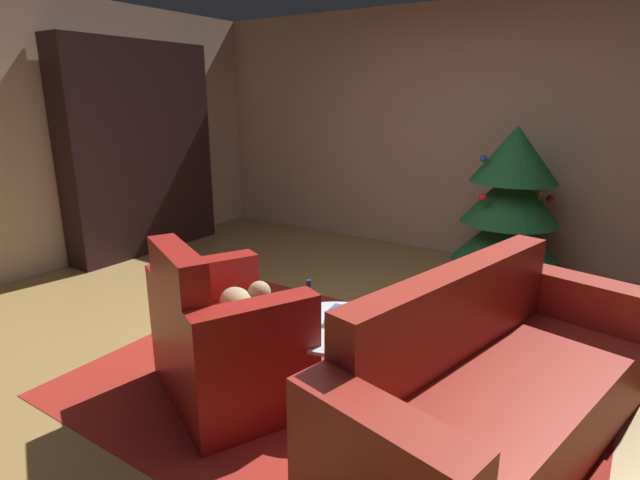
{
  "coord_description": "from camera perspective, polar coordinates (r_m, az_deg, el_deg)",
  "views": [
    {
      "loc": [
        1.59,
        -2.53,
        1.65
      ],
      "look_at": [
        -0.1,
        0.04,
        0.77
      ],
      "focal_mm": 28.34,
      "sensor_mm": 36.0,
      "label": 1
    }
  ],
  "objects": [
    {
      "name": "ground_plane",
      "position": [
        3.42,
        1.1,
        -12.96
      ],
      "size": [
        7.61,
        7.61,
        0.0
      ],
      "primitive_type": "plane",
      "color": "olive"
    },
    {
      "name": "book_stack_on_table",
      "position": [
        2.89,
        2.64,
        -8.61
      ],
      "size": [
        0.18,
        0.15,
        0.08
      ],
      "color": "#E3C850",
      "rests_on": "coffee_table"
    },
    {
      "name": "armchair_red",
      "position": [
        2.93,
        -10.7,
        -11.22
      ],
      "size": [
        1.12,
        1.0,
        0.91
      ],
      "color": "maroon",
      "rests_on": "ground"
    },
    {
      "name": "bookshelf_unit",
      "position": [
        5.81,
        -18.89,
        9.12
      ],
      "size": [
        0.32,
        1.72,
        2.2
      ],
      "color": "black",
      "rests_on": "ground"
    },
    {
      "name": "coffee_table",
      "position": [
        2.89,
        1.96,
        -10.27
      ],
      "size": [
        0.67,
        0.67,
        0.42
      ],
      "color": "black",
      "rests_on": "ground"
    },
    {
      "name": "bottle_on_table",
      "position": [
        2.73,
        -1.25,
        -8.16
      ],
      "size": [
        0.07,
        0.07,
        0.31
      ],
      "color": "navy",
      "rests_on": "coffee_table"
    },
    {
      "name": "area_rug",
      "position": [
        3.13,
        1.63,
        -15.81
      ],
      "size": [
        2.89,
        2.23,
        0.01
      ],
      "primitive_type": "cube",
      "color": "maroon",
      "rests_on": "ground"
    },
    {
      "name": "wall_back",
      "position": [
        5.5,
        16.78,
        11.46
      ],
      "size": [
        6.46,
        0.06,
        2.57
      ],
      "primitive_type": "cube",
      "color": "tan",
      "rests_on": "ground"
    },
    {
      "name": "wall_left",
      "position": [
        5.43,
        -29.23,
        10.09
      ],
      "size": [
        0.06,
        5.49,
        2.57
      ],
      "primitive_type": "cube",
      "color": "tan",
      "rests_on": "ground"
    },
    {
      "name": "decorated_tree",
      "position": [
        4.9,
        20.7,
        4.04
      ],
      "size": [
        0.97,
        0.97,
        1.4
      ],
      "color": "brown",
      "rests_on": "ground"
    },
    {
      "name": "couch_red",
      "position": [
        2.65,
        19.04,
        -15.87
      ],
      "size": [
        1.18,
        2.14,
        0.85
      ],
      "color": "maroon",
      "rests_on": "ground"
    }
  ]
}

